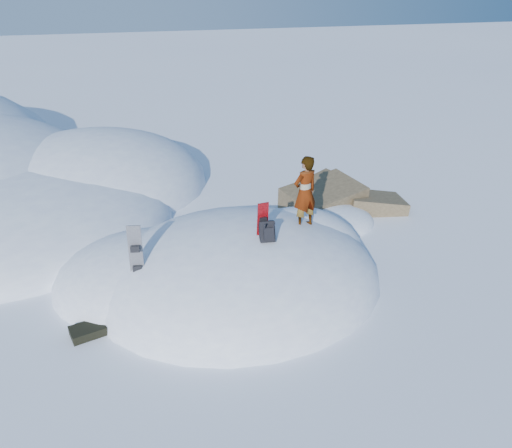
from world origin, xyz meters
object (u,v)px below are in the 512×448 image
object	(u,v)px
backpack	(267,232)
person	(305,192)
snowboard_dark	(137,260)
snowboard_red	(262,229)

from	to	relation	value
backpack	person	distance (m)	1.49
backpack	snowboard_dark	bearing A→B (deg)	-176.53
snowboard_dark	snowboard_red	bearing A→B (deg)	10.73
snowboard_red	snowboard_dark	distance (m)	2.84
snowboard_red	person	distance (m)	1.45
snowboard_red	snowboard_dark	size ratio (longest dim) A/B	0.85
snowboard_dark	person	size ratio (longest dim) A/B	0.89
snowboard_red	snowboard_dark	xyz separation A→B (m)	(-2.82, -0.00, -0.36)
snowboard_red	backpack	world-z (taller)	snowboard_red
backpack	person	world-z (taller)	person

